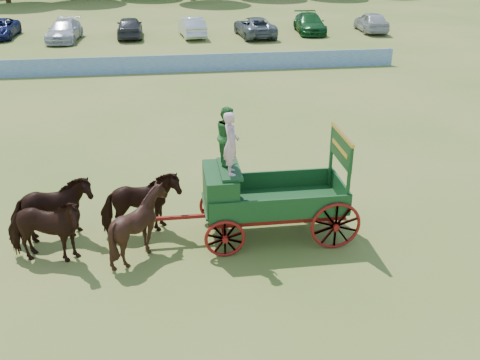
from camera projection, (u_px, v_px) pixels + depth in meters
name	position (u px, v px, depth m)	size (l,w,h in m)	color
ground	(247.00, 213.00, 16.46)	(160.00, 160.00, 0.00)	olive
horse_lead_left	(45.00, 231.00, 13.67)	(1.00, 2.20, 1.86)	black
horse_lead_right	(52.00, 210.00, 14.66)	(1.00, 2.20, 1.86)	black
horse_wheel_left	(139.00, 224.00, 13.97)	(1.50, 1.69, 1.86)	black
horse_wheel_right	(141.00, 205.00, 14.96)	(1.00, 2.20, 1.86)	black
farm_dray	(248.00, 183.00, 14.53)	(6.00, 2.00, 3.82)	maroon
sponsor_banner	(186.00, 63.00, 32.22)	(26.00, 0.08, 1.05)	#1C5199
parked_cars	(145.00, 27.00, 42.42)	(43.07, 7.64, 1.64)	silver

